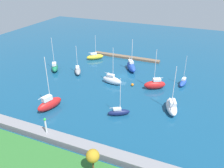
{
  "coord_description": "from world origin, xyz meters",
  "views": [
    {
      "loc": [
        -24.31,
        66.47,
        33.47
      ],
      "look_at": [
        0.0,
        9.1,
        1.5
      ],
      "focal_mm": 37.11,
      "sensor_mm": 36.0,
      "label": 1
    }
  ],
  "objects_px": {
    "sailboat_navy_along_channel": "(119,112)",
    "mooring_buoy_orange": "(132,85)",
    "sailboat_white_mid_basin": "(172,106)",
    "sailboat_gray_near_pier": "(78,70)",
    "park_tree_midwest": "(93,156)",
    "sailboat_blue_west_end": "(131,66)",
    "sailboat_white_outer_mooring": "(112,80)",
    "sailboat_red_far_north": "(155,84)",
    "sailboat_blue_by_breakwater": "(183,82)",
    "pier_dock": "(126,57)",
    "sailboat_green_east_end": "(55,67)",
    "harbor_beacon": "(46,124)",
    "sailboat_yellow_off_beacon": "(95,57)",
    "sailboat_red_far_south": "(49,104)"
  },
  "relations": [
    {
      "from": "sailboat_navy_along_channel",
      "to": "sailboat_blue_west_end",
      "type": "relative_size",
      "value": 0.9
    },
    {
      "from": "sailboat_navy_along_channel",
      "to": "sailboat_blue_west_end",
      "type": "bearing_deg",
      "value": 71.45
    },
    {
      "from": "pier_dock",
      "to": "mooring_buoy_orange",
      "type": "bearing_deg",
      "value": 114.93
    },
    {
      "from": "sailboat_white_mid_basin",
      "to": "sailboat_white_outer_mooring",
      "type": "height_order",
      "value": "sailboat_white_mid_basin"
    },
    {
      "from": "sailboat_gray_near_pier",
      "to": "mooring_buoy_orange",
      "type": "bearing_deg",
      "value": 52.09
    },
    {
      "from": "sailboat_white_mid_basin",
      "to": "sailboat_yellow_off_beacon",
      "type": "relative_size",
      "value": 1.26
    },
    {
      "from": "harbor_beacon",
      "to": "sailboat_red_far_south",
      "type": "bearing_deg",
      "value": -56.19
    },
    {
      "from": "sailboat_red_far_south",
      "to": "sailboat_navy_along_channel",
      "type": "distance_m",
      "value": 18.14
    },
    {
      "from": "sailboat_navy_along_channel",
      "to": "sailboat_blue_west_end",
      "type": "xyz_separation_m",
      "value": [
        6.2,
        -27.81,
        0.55
      ]
    },
    {
      "from": "sailboat_gray_near_pier",
      "to": "sailboat_white_mid_basin",
      "type": "bearing_deg",
      "value": 38.74
    },
    {
      "from": "sailboat_navy_along_channel",
      "to": "sailboat_yellow_off_beacon",
      "type": "bearing_deg",
      "value": 94.21
    },
    {
      "from": "pier_dock",
      "to": "sailboat_red_far_south",
      "type": "height_order",
      "value": "sailboat_red_far_south"
    },
    {
      "from": "sailboat_blue_by_breakwater",
      "to": "sailboat_red_far_north",
      "type": "relative_size",
      "value": 0.77
    },
    {
      "from": "park_tree_midwest",
      "to": "sailboat_white_outer_mooring",
      "type": "relative_size",
      "value": 0.39
    },
    {
      "from": "sailboat_blue_by_breakwater",
      "to": "sailboat_green_east_end",
      "type": "relative_size",
      "value": 0.82
    },
    {
      "from": "sailboat_yellow_off_beacon",
      "to": "sailboat_green_east_end",
      "type": "xyz_separation_m",
      "value": [
        8.25,
        15.4,
        0.11
      ]
    },
    {
      "from": "sailboat_red_far_north",
      "to": "mooring_buoy_orange",
      "type": "distance_m",
      "value": 6.91
    },
    {
      "from": "park_tree_midwest",
      "to": "sailboat_green_east_end",
      "type": "bearing_deg",
      "value": -46.81
    },
    {
      "from": "pier_dock",
      "to": "sailboat_blue_by_breakwater",
      "type": "xyz_separation_m",
      "value": [
        -24.76,
        15.51,
        0.53
      ]
    },
    {
      "from": "sailboat_navy_along_channel",
      "to": "mooring_buoy_orange",
      "type": "distance_m",
      "value": 16.51
    },
    {
      "from": "sailboat_white_mid_basin",
      "to": "sailboat_red_far_north",
      "type": "bearing_deg",
      "value": 14.19
    },
    {
      "from": "pier_dock",
      "to": "sailboat_navy_along_channel",
      "type": "distance_m",
      "value": 40.6
    },
    {
      "from": "sailboat_white_mid_basin",
      "to": "sailboat_gray_near_pier",
      "type": "relative_size",
      "value": 1.24
    },
    {
      "from": "sailboat_yellow_off_beacon",
      "to": "sailboat_gray_near_pier",
      "type": "distance_m",
      "value": 14.3
    },
    {
      "from": "park_tree_midwest",
      "to": "sailboat_blue_west_end",
      "type": "distance_m",
      "value": 47.85
    },
    {
      "from": "sailboat_yellow_off_beacon",
      "to": "sailboat_blue_west_end",
      "type": "relative_size",
      "value": 0.85
    },
    {
      "from": "sailboat_white_mid_basin",
      "to": "sailboat_white_outer_mooring",
      "type": "xyz_separation_m",
      "value": [
        20.08,
        -8.37,
        -0.05
      ]
    },
    {
      "from": "sailboat_yellow_off_beacon",
      "to": "sailboat_white_mid_basin",
      "type": "bearing_deg",
      "value": -76.89
    },
    {
      "from": "mooring_buoy_orange",
      "to": "sailboat_gray_near_pier",
      "type": "bearing_deg",
      "value": -4.76
    },
    {
      "from": "pier_dock",
      "to": "sailboat_white_mid_basin",
      "type": "distance_m",
      "value": 39.84
    },
    {
      "from": "sailboat_white_mid_basin",
      "to": "sailboat_blue_west_end",
      "type": "distance_m",
      "value": 27.55
    },
    {
      "from": "pier_dock",
      "to": "park_tree_midwest",
      "type": "height_order",
      "value": "park_tree_midwest"
    },
    {
      "from": "sailboat_white_outer_mooring",
      "to": "park_tree_midwest",
      "type": "bearing_deg",
      "value": -64.7
    },
    {
      "from": "harbor_beacon",
      "to": "sailboat_white_mid_basin",
      "type": "distance_m",
      "value": 31.14
    },
    {
      "from": "sailboat_red_far_north",
      "to": "sailboat_navy_along_channel",
      "type": "bearing_deg",
      "value": 44.99
    },
    {
      "from": "sailboat_green_east_end",
      "to": "sailboat_blue_by_breakwater",
      "type": "bearing_deg",
      "value": -116.78
    },
    {
      "from": "sailboat_blue_west_end",
      "to": "park_tree_midwest",
      "type": "bearing_deg",
      "value": -22.1
    },
    {
      "from": "sailboat_blue_by_breakwater",
      "to": "sailboat_blue_west_end",
      "type": "distance_m",
      "value": 19.29
    },
    {
      "from": "sailboat_navy_along_channel",
      "to": "mooring_buoy_orange",
      "type": "height_order",
      "value": "sailboat_navy_along_channel"
    },
    {
      "from": "harbor_beacon",
      "to": "sailboat_red_far_north",
      "type": "relative_size",
      "value": 0.3
    },
    {
      "from": "sailboat_white_outer_mooring",
      "to": "mooring_buoy_orange",
      "type": "relative_size",
      "value": 13.67
    },
    {
      "from": "sailboat_yellow_off_beacon",
      "to": "sailboat_blue_by_breakwater",
      "type": "bearing_deg",
      "value": -55.17
    },
    {
      "from": "sailboat_green_east_end",
      "to": "sailboat_blue_west_end",
      "type": "height_order",
      "value": "sailboat_green_east_end"
    },
    {
      "from": "sailboat_white_mid_basin",
      "to": "sailboat_green_east_end",
      "type": "relative_size",
      "value": 1.03
    },
    {
      "from": "sailboat_white_outer_mooring",
      "to": "sailboat_red_far_south",
      "type": "bearing_deg",
      "value": -107.7
    },
    {
      "from": "sailboat_green_east_end",
      "to": "sailboat_blue_west_end",
      "type": "relative_size",
      "value": 1.04
    },
    {
      "from": "sailboat_blue_by_breakwater",
      "to": "sailboat_yellow_off_beacon",
      "type": "xyz_separation_m",
      "value": [
        35.49,
        -9.21,
        0.24
      ]
    },
    {
      "from": "park_tree_midwest",
      "to": "sailboat_red_far_north",
      "type": "relative_size",
      "value": 0.38
    },
    {
      "from": "sailboat_red_far_south",
      "to": "sailboat_yellow_off_beacon",
      "type": "bearing_deg",
      "value": 26.05
    },
    {
      "from": "harbor_beacon",
      "to": "sailboat_green_east_end",
      "type": "bearing_deg",
      "value": -57.08
    }
  ]
}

